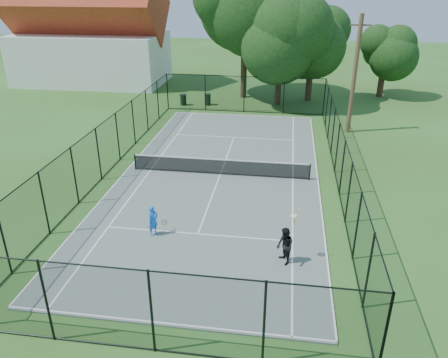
# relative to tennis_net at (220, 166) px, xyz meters

# --- Properties ---
(ground) EXTENTS (120.00, 120.00, 0.00)m
(ground) POSITION_rel_tennis_net_xyz_m (0.00, 0.00, -0.58)
(ground) COLOR #334E1A
(tennis_court) EXTENTS (11.00, 24.00, 0.06)m
(tennis_court) POSITION_rel_tennis_net_xyz_m (0.00, 0.00, -0.55)
(tennis_court) COLOR slate
(tennis_court) RESTS_ON ground
(tennis_net) EXTENTS (10.08, 0.08, 0.95)m
(tennis_net) POSITION_rel_tennis_net_xyz_m (0.00, 0.00, 0.00)
(tennis_net) COLOR black
(tennis_net) RESTS_ON tennis_court
(fence) EXTENTS (13.10, 26.10, 3.00)m
(fence) POSITION_rel_tennis_net_xyz_m (0.00, 0.00, 0.92)
(fence) COLOR black
(fence) RESTS_ON ground
(tree_near_left) EXTENTS (8.21, 8.21, 10.71)m
(tree_near_left) POSITION_rel_tennis_net_xyz_m (-0.56, 17.96, 6.01)
(tree_near_left) COLOR #332114
(tree_near_left) RESTS_ON ground
(tree_near_mid) EXTENTS (6.82, 6.82, 8.92)m
(tree_near_mid) POSITION_rel_tennis_net_xyz_m (2.69, 15.88, 4.92)
(tree_near_mid) COLOR #332114
(tree_near_mid) RESTS_ON ground
(tree_near_right) EXTENTS (5.62, 5.62, 7.75)m
(tree_near_right) POSITION_rel_tennis_net_xyz_m (5.42, 17.73, 4.34)
(tree_near_right) COLOR #332114
(tree_near_right) RESTS_ON ground
(tree_far_right) EXTENTS (4.61, 4.61, 6.09)m
(tree_far_right) POSITION_rel_tennis_net_xyz_m (12.15, 20.11, 3.19)
(tree_far_right) COLOR #332114
(tree_far_right) RESTS_ON ground
(building) EXTENTS (15.30, 8.15, 11.87)m
(building) POSITION_rel_tennis_net_xyz_m (-17.00, 22.00, 4.35)
(building) COLOR silver
(building) RESTS_ON ground
(trash_bin_left) EXTENTS (0.58, 0.58, 0.95)m
(trash_bin_left) POSITION_rel_tennis_net_xyz_m (-5.50, 14.41, -0.10)
(trash_bin_left) COLOR black
(trash_bin_left) RESTS_ON ground
(trash_bin_right) EXTENTS (0.58, 0.58, 1.00)m
(trash_bin_right) POSITION_rel_tennis_net_xyz_m (-3.39, 14.74, -0.07)
(trash_bin_right) COLOR black
(trash_bin_right) RESTS_ON ground
(utility_pole) EXTENTS (1.40, 0.30, 8.14)m
(utility_pole) POSITION_rel_tennis_net_xyz_m (8.05, 9.00, 3.55)
(utility_pole) COLOR #4C3823
(utility_pole) RESTS_ON ground
(player_blue) EXTENTS (0.86, 0.60, 1.38)m
(player_blue) POSITION_rel_tennis_net_xyz_m (-1.90, -6.69, 0.17)
(player_blue) COLOR blue
(player_blue) RESTS_ON tennis_court
(player_black) EXTENTS (0.91, 0.95, 2.28)m
(player_black) POSITION_rel_tennis_net_xyz_m (3.77, -7.98, 0.25)
(player_black) COLOR black
(player_black) RESTS_ON tennis_court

